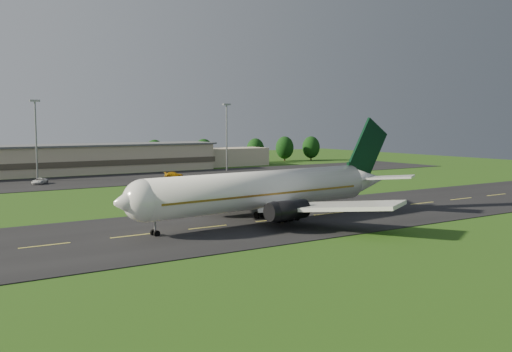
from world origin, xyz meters
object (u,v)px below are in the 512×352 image
light_mast_east (227,129)px  service_vehicle_d (174,175)px  light_mast_centre (36,130)px  service_vehicle_c (40,181)px  airliner (265,190)px  terminal (29,161)px

light_mast_east → service_vehicle_d: light_mast_east is taller
light_mast_centre → service_vehicle_c: (-1.29, -8.55, -11.93)m
service_vehicle_c → service_vehicle_d: 33.99m
airliner → light_mast_east: size_ratio=2.52×
service_vehicle_c → light_mast_east: bearing=45.2°
service_vehicle_c → airliner: bearing=-40.0°
light_mast_centre → light_mast_east: bearing=0.0°
airliner → service_vehicle_d: 71.57m
light_mast_east → airliner: bearing=-116.2°
light_mast_east → service_vehicle_c: bearing=-171.4°
light_mast_centre → terminal: bearing=85.0°
terminal → service_vehicle_d: (31.24, -26.67, -3.17)m
airliner → light_mast_east: (39.27, 79.93, 8.08)m
light_mast_east → light_mast_centre: bearing=180.0°
service_vehicle_d → service_vehicle_c: bearing=122.0°
terminal → light_mast_east: bearing=-16.8°
light_mast_east → service_vehicle_c: (-56.29, -8.55, -11.93)m
terminal → service_vehicle_d: bearing=-40.5°
service_vehicle_d → airliner: bearing=-158.4°
light_mast_centre → service_vehicle_d: size_ratio=4.12×
terminal → service_vehicle_d: size_ratio=29.38×
terminal → light_mast_east: 56.67m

